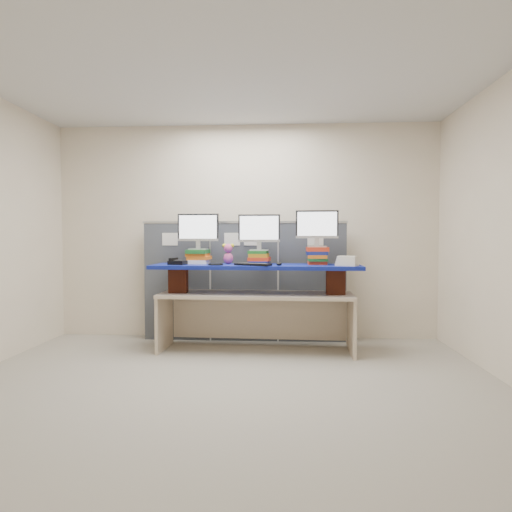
# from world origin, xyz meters

# --- Properties ---
(room) EXTENTS (5.00, 4.00, 2.80)m
(room) POSITION_xyz_m (0.00, 0.00, 1.40)
(room) COLOR #F1E1C7
(room) RESTS_ON ground
(cubicle_partition) EXTENTS (2.60, 0.06, 1.53)m
(cubicle_partition) POSITION_xyz_m (-0.00, 1.78, 0.77)
(cubicle_partition) COLOR #42464D
(cubicle_partition) RESTS_ON ground
(desk) EXTENTS (2.24, 0.72, 0.68)m
(desk) POSITION_xyz_m (0.18, 1.28, 0.54)
(desk) COLOR beige
(desk) RESTS_ON ground
(brick_pier_left) EXTENTS (0.21, 0.12, 0.29)m
(brick_pier_left) POSITION_xyz_m (-0.72, 1.26, 0.82)
(brick_pier_left) COLOR maroon
(brick_pier_left) RESTS_ON desk
(brick_pier_right) EXTENTS (0.21, 0.12, 0.29)m
(brick_pier_right) POSITION_xyz_m (1.08, 1.20, 0.82)
(brick_pier_right) COLOR maroon
(brick_pier_right) RESTS_ON desk
(blue_board) EXTENTS (2.41, 0.68, 0.04)m
(blue_board) POSITION_xyz_m (0.18, 1.28, 0.98)
(blue_board) COLOR #0E0870
(blue_board) RESTS_ON brick_pier_left
(book_stack_left) EXTENTS (0.27, 0.33, 0.17)m
(book_stack_left) POSITION_xyz_m (-0.52, 1.41, 1.09)
(book_stack_left) COLOR white
(book_stack_left) RESTS_ON blue_board
(book_stack_center) EXTENTS (0.27, 0.32, 0.16)m
(book_stack_center) POSITION_xyz_m (0.21, 1.40, 1.08)
(book_stack_center) COLOR navy
(book_stack_center) RESTS_ON blue_board
(book_stack_right) EXTENTS (0.25, 0.31, 0.20)m
(book_stack_right) POSITION_xyz_m (0.89, 1.37, 1.11)
(book_stack_right) COLOR red
(book_stack_right) RESTS_ON blue_board
(monitor_left) EXTENTS (0.49, 0.14, 0.43)m
(monitor_left) POSITION_xyz_m (-0.52, 1.42, 1.42)
(monitor_left) COLOR #B5B5BA
(monitor_left) RESTS_ON book_stack_left
(monitor_center) EXTENTS (0.49, 0.14, 0.43)m
(monitor_center) POSITION_xyz_m (0.21, 1.39, 1.41)
(monitor_center) COLOR #B5B5BA
(monitor_center) RESTS_ON book_stack_center
(monitor_right) EXTENTS (0.49, 0.14, 0.43)m
(monitor_right) POSITION_xyz_m (0.89, 1.37, 1.45)
(monitor_right) COLOR #B5B5BA
(monitor_right) RESTS_ON book_stack_right
(keyboard) EXTENTS (0.43, 0.29, 0.03)m
(keyboard) POSITION_xyz_m (0.16, 1.11, 1.02)
(keyboard) COLOR black
(keyboard) RESTS_ON blue_board
(mouse) EXTENTS (0.10, 0.13, 0.04)m
(mouse) POSITION_xyz_m (0.45, 1.13, 1.02)
(mouse) COLOR black
(mouse) RESTS_ON blue_board
(desk_phone) EXTENTS (0.21, 0.20, 0.08)m
(desk_phone) POSITION_xyz_m (-0.73, 1.22, 1.04)
(desk_phone) COLOR black
(desk_phone) RESTS_ON blue_board
(headset) EXTENTS (0.18, 0.18, 0.02)m
(headset) POSITION_xyz_m (-0.27, 1.15, 1.02)
(headset) COLOR black
(headset) RESTS_ON blue_board
(plush_toy) EXTENTS (0.14, 0.11, 0.24)m
(plush_toy) POSITION_xyz_m (-0.16, 1.40, 1.13)
(plush_toy) COLOR #D75190
(plush_toy) RESTS_ON blue_board
(binder_stack) EXTENTS (0.28, 0.25, 0.11)m
(binder_stack) POSITION_xyz_m (1.20, 1.14, 1.06)
(binder_stack) COLOR #F0E7CC
(binder_stack) RESTS_ON blue_board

